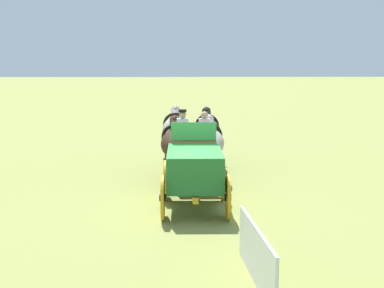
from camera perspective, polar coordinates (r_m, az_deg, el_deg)
The scene contains 7 objects.
ground_plane at distance 16.06m, azimuth 0.26°, elevation -6.67°, with size 220.00×220.00×0.00m, color olive.
show_wagon at distance 15.96m, azimuth 0.25°, elevation -2.41°, with size 5.64×1.94×2.72m.
draft_horse_rear_near at distance 19.40m, azimuth -1.88°, elevation -0.04°, with size 3.23×0.94×2.16m.
draft_horse_rear_off at distance 19.41m, azimuth 1.96°, elevation 0.06°, with size 3.21×0.93×2.20m.
draft_horse_lead_near at distance 21.94m, azimuth -1.77°, elevation 1.35°, with size 2.99×1.00×2.32m.
draft_horse_lead_off at distance 21.96m, azimuth 1.63°, elevation 1.23°, with size 3.01×1.00×2.26m.
sponsor_banner at distance 10.92m, azimuth 6.60°, elevation -11.28°, with size 3.20×0.06×1.10m, color silver.
Camera 1 is at (-15.47, 0.52, 4.29)m, focal length 52.11 mm.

